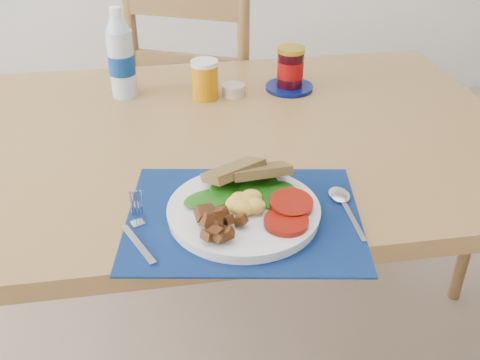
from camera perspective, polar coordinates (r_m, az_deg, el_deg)
The scene contains 10 objects.
table at distance 1.32m, azimuth -2.91°, elevation 1.61°, with size 1.40×0.90×0.75m.
chair_far at distance 1.94m, azimuth -4.01°, elevation 8.99°, with size 0.55×0.54×1.14m.
placemat at distance 1.00m, azimuth 0.37°, elevation -3.74°, with size 0.41×0.32×0.00m, color black.
breakfast_plate at distance 0.98m, azimuth 0.11°, elevation -2.93°, with size 0.27×0.27×0.06m.
fork at distance 0.97m, azimuth -10.35°, elevation -5.09°, with size 0.06×0.17×0.00m.
spoon at distance 1.04m, azimuth 10.50°, elevation -2.40°, with size 0.04×0.17×0.00m.
water_bottle at distance 1.46m, azimuth -12.00°, elevation 12.01°, with size 0.07×0.07×0.23m.
juice_glass at distance 1.44m, azimuth -3.58°, elevation 10.03°, with size 0.07×0.07×0.09m, color #B87204.
ramekin at distance 1.46m, azimuth -0.68°, elevation 9.11°, with size 0.06×0.06×0.03m, color tan.
jam_on_saucer at distance 1.49m, azimuth 5.11°, elevation 10.97°, with size 0.13×0.13×0.11m.
Camera 1 is at (-0.12, -0.93, 1.34)m, focal length 42.00 mm.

